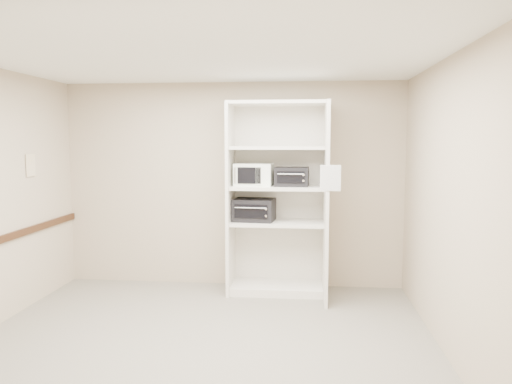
# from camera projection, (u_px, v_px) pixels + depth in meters

# --- Properties ---
(floor) EXTENTS (4.50, 4.00, 0.01)m
(floor) POSITION_uv_depth(u_px,v_px,m) (203.00, 343.00, 4.81)
(floor) COLOR #696658
(floor) RESTS_ON ground
(ceiling) EXTENTS (4.50, 4.00, 0.01)m
(ceiling) POSITION_uv_depth(u_px,v_px,m) (200.00, 57.00, 4.53)
(ceiling) COLOR white
(wall_back) EXTENTS (4.50, 0.02, 2.70)m
(wall_back) POSITION_uv_depth(u_px,v_px,m) (232.00, 185.00, 6.65)
(wall_back) COLOR tan
(wall_back) RESTS_ON ground
(wall_front) EXTENTS (4.50, 0.02, 2.70)m
(wall_front) POSITION_uv_depth(u_px,v_px,m) (124.00, 251.00, 2.69)
(wall_front) COLOR tan
(wall_front) RESTS_ON ground
(wall_right) EXTENTS (0.02, 4.00, 2.70)m
(wall_right) POSITION_uv_depth(u_px,v_px,m) (449.00, 207.00, 4.44)
(wall_right) COLOR tan
(wall_right) RESTS_ON ground
(shelving_unit) EXTENTS (1.24, 0.92, 2.42)m
(shelving_unit) POSITION_uv_depth(u_px,v_px,m) (281.00, 205.00, 6.31)
(shelving_unit) COLOR silver
(shelving_unit) RESTS_ON floor
(microwave) EXTENTS (0.49, 0.39, 0.28)m
(microwave) POSITION_uv_depth(u_px,v_px,m) (254.00, 175.00, 6.31)
(microwave) COLOR white
(microwave) RESTS_ON shelving_unit
(toaster_oven_upper) EXTENTS (0.43, 0.33, 0.24)m
(toaster_oven_upper) POSITION_uv_depth(u_px,v_px,m) (292.00, 177.00, 6.24)
(toaster_oven_upper) COLOR black
(toaster_oven_upper) RESTS_ON shelving_unit
(toaster_oven_lower) EXTENTS (0.55, 0.44, 0.28)m
(toaster_oven_lower) POSITION_uv_depth(u_px,v_px,m) (254.00, 210.00, 6.35)
(toaster_oven_lower) COLOR black
(toaster_oven_lower) RESTS_ON shelving_unit
(paper_sign) EXTENTS (0.23, 0.02, 0.29)m
(paper_sign) POSITION_uv_depth(u_px,v_px,m) (330.00, 178.00, 5.59)
(paper_sign) COLOR white
(paper_sign) RESTS_ON shelving_unit
(wall_poster) EXTENTS (0.01, 0.19, 0.26)m
(wall_poster) POSITION_uv_depth(u_px,v_px,m) (31.00, 165.00, 5.83)
(wall_poster) COLOR silver
(wall_poster) RESTS_ON wall_left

